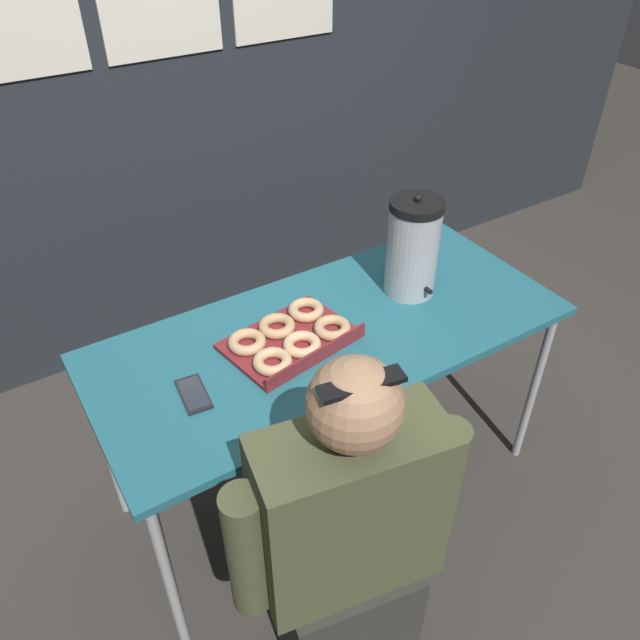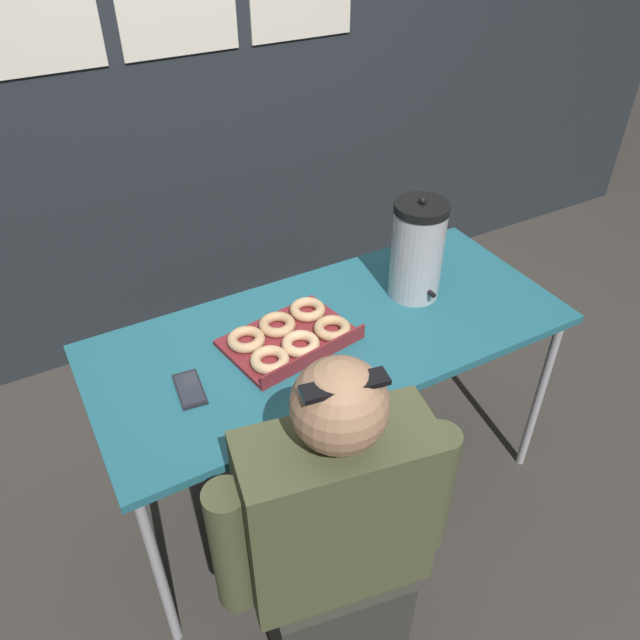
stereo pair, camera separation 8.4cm
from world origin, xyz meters
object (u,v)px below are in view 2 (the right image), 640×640
donut_box (290,336)px  coffee_urn (417,250)px  cell_phone (190,389)px  person_seated (336,544)px

donut_box → coffee_urn: coffee_urn is taller
donut_box → coffee_urn: bearing=-6.0°
cell_phone → person_seated: size_ratio=0.13×
donut_box → person_seated: size_ratio=0.37×
coffee_urn → person_seated: size_ratio=0.31×
cell_phone → person_seated: bearing=-63.3°
coffee_urn → donut_box: bearing=-176.3°
coffee_urn → cell_phone: bearing=-174.1°
coffee_urn → cell_phone: (-0.86, -0.09, -0.17)m
coffee_urn → cell_phone: 0.88m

